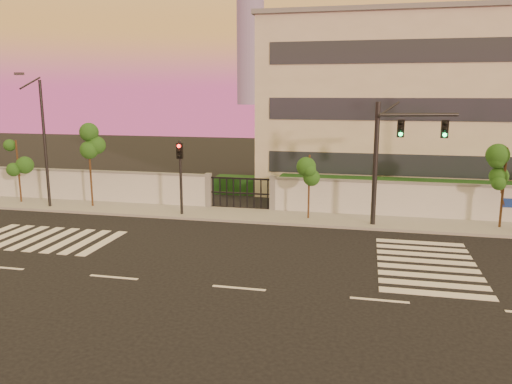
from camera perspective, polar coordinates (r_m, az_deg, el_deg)
ground at (r=18.57m, az=-1.97°, el=-10.93°), size 120.00×120.00×0.00m
sidewalk at (r=28.34m, az=3.34°, el=-2.91°), size 60.00×3.00×0.15m
perimeter_wall at (r=29.55m, az=4.03°, el=-0.35°), size 60.00×0.36×2.20m
hedge_row at (r=32.14m, az=6.63°, el=0.09°), size 41.00×4.25×1.80m
institutional_building at (r=38.91m, az=19.68°, el=9.37°), size 24.40×12.40×12.25m
road_markings at (r=22.36m, az=-3.50°, el=-7.00°), size 57.00×7.62×0.02m
street_tree_b at (r=34.94m, az=-25.58°, el=3.60°), size 1.39×1.11×4.09m
street_tree_c at (r=31.91m, az=-18.51°, el=4.83°), size 1.47×1.17×5.10m
street_tree_d at (r=27.53m, az=6.15°, el=2.24°), size 1.33×1.06×3.69m
street_tree_e at (r=28.43m, az=26.61°, el=2.30°), size 1.51×1.20×4.30m
traffic_signal_main at (r=26.62m, az=15.35°, el=4.70°), size 4.10×1.23×6.56m
traffic_signal_secondary at (r=28.58m, az=-8.64°, el=2.65°), size 0.34×0.34×4.40m
streetlight_west at (r=32.54m, az=-23.21°, el=5.74°), size 0.48×1.95×8.12m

